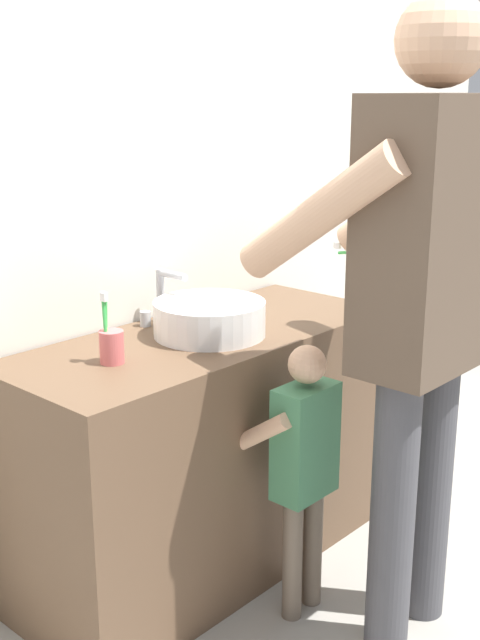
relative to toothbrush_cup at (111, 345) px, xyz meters
name	(u,v)px	position (x,y,z in m)	size (l,w,h in m)	color
ground_plane	(274,594)	(0.38, -0.30, -0.87)	(14.00, 14.00, 0.00)	#9E998E
back_wall	(134,158)	(0.38, 0.32, 0.48)	(4.40, 0.08, 2.70)	silver
vanity_cabinet	(207,451)	(0.38, 0.00, -0.46)	(1.34, 0.54, 0.82)	brown
sink_basin	(210,318)	(0.38, -0.02, 0.00)	(0.35, 0.35, 0.11)	white
faucet	(163,299)	(0.38, 0.20, 0.03)	(0.18, 0.14, 0.18)	#B7BABF
toothbrush_cup	(111,345)	(0.00, 0.00, 0.00)	(0.07, 0.07, 0.21)	#D86666
child_toddler	(303,457)	(0.38, -0.40, -0.35)	(0.27, 0.27, 0.86)	#6B5B4C
adult_parent	(421,277)	(0.53, -0.67, 0.21)	(0.56, 0.58, 1.80)	#47474C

